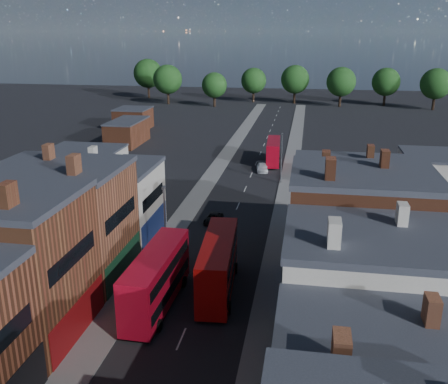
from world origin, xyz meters
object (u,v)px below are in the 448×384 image
(bus_1, at_px, (218,264))
(bus_2, at_px, (273,151))
(car_3, at_px, (262,167))
(bus_0, at_px, (157,278))
(car_2, at_px, (213,218))

(bus_1, xyz_separation_m, bus_2, (1.54, 48.40, -0.44))
(bus_1, bearing_deg, car_3, 85.86)
(bus_0, xyz_separation_m, car_2, (1.06, 20.80, -2.21))
(bus_1, relative_size, bus_2, 1.19)
(bus_1, bearing_deg, bus_2, 84.13)
(bus_0, height_order, car_2, bus_0)
(bus_0, bearing_deg, car_2, 88.58)
(car_3, bearing_deg, bus_1, -97.63)
(bus_1, relative_size, car_3, 2.63)
(bus_1, xyz_separation_m, car_3, (0.06, 42.72, -2.10))
(car_3, bearing_deg, car_2, -106.08)
(bus_0, relative_size, bus_1, 0.99)
(bus_1, bearing_deg, car_2, 98.24)
(bus_1, distance_m, bus_2, 48.43)
(bus_2, bearing_deg, car_3, -107.38)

